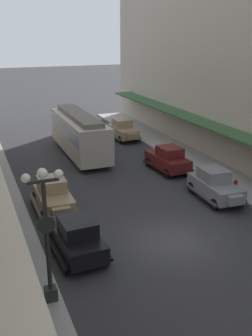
# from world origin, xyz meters

# --- Properties ---
(ground_plane) EXTENTS (200.00, 200.00, 0.00)m
(ground_plane) POSITION_xyz_m (0.00, 0.00, 0.00)
(ground_plane) COLOR #2D2D30
(sidewalk_left) EXTENTS (3.00, 60.00, 0.15)m
(sidewalk_left) POSITION_xyz_m (-7.50, 0.00, 0.07)
(sidewalk_left) COLOR #99968E
(sidewalk_left) RESTS_ON ground
(parked_car_0) EXTENTS (2.29, 4.31, 1.84)m
(parked_car_0) POSITION_xyz_m (4.74, 3.57, 0.94)
(parked_car_0) COLOR slate
(parked_car_0) RESTS_ON ground
(parked_car_2) EXTENTS (2.27, 4.31, 1.84)m
(parked_car_2) POSITION_xyz_m (-4.60, 0.51, 0.94)
(parked_car_2) COLOR black
(parked_car_2) RESTS_ON ground
(parked_car_3) EXTENTS (2.31, 4.32, 1.84)m
(parked_car_3) POSITION_xyz_m (4.52, 9.15, 0.94)
(parked_car_3) COLOR #591919
(parked_car_3) RESTS_ON ground
(parked_car_4) EXTENTS (2.15, 4.26, 1.84)m
(parked_car_4) POSITION_xyz_m (4.82, 18.66, 0.94)
(parked_car_4) COLOR #997F5B
(parked_car_4) RESTS_ON ground
(parked_car_5) EXTENTS (2.19, 4.28, 1.84)m
(parked_car_5) POSITION_xyz_m (-4.56, 5.62, 0.94)
(parked_car_5) COLOR #997F5B
(parked_car_5) RESTS_ON ground
(streetcar) EXTENTS (2.60, 9.62, 3.46)m
(streetcar) POSITION_xyz_m (-0.29, 15.25, 1.90)
(streetcar) COLOR #ADA899
(streetcar) RESTS_ON ground
(lamp_post_with_clock) EXTENTS (1.42, 0.44, 5.16)m
(lamp_post_with_clock) POSITION_xyz_m (-6.40, -2.41, 2.99)
(lamp_post_with_clock) COLOR black
(lamp_post_with_clock) RESTS_ON sidewalk_left
(fire_hydrant) EXTENTS (0.24, 0.24, 0.82)m
(fire_hydrant) POSITION_xyz_m (6.35, 3.71, 0.56)
(fire_hydrant) COLOR #B21E19
(fire_hydrant) RESTS_ON sidewalk_right
(pedestrian_2) EXTENTS (0.36, 0.24, 1.64)m
(pedestrian_2) POSITION_xyz_m (-7.24, 0.47, 0.99)
(pedestrian_2) COLOR #2D2D33
(pedestrian_2) RESTS_ON sidewalk_left
(pedestrian_3) EXTENTS (0.36, 0.24, 1.64)m
(pedestrian_3) POSITION_xyz_m (-7.36, -1.26, 0.99)
(pedestrian_3) COLOR slate
(pedestrian_3) RESTS_ON sidewalk_left
(pedestrian_4) EXTENTS (0.36, 0.28, 1.67)m
(pedestrian_4) POSITION_xyz_m (-7.17, -3.68, 1.01)
(pedestrian_4) COLOR #4C4238
(pedestrian_4) RESTS_ON sidewalk_left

